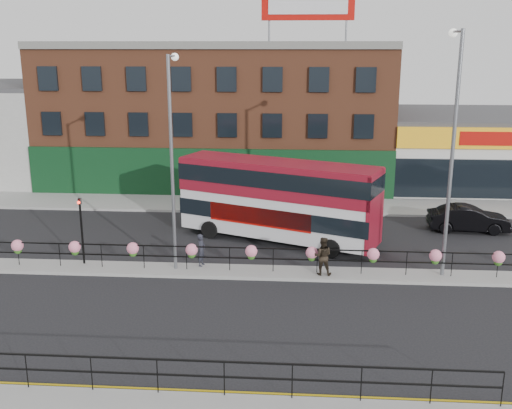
# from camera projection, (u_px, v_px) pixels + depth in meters

# --- Properties ---
(ground) EXTENTS (120.00, 120.00, 0.00)m
(ground) POSITION_uv_depth(u_px,v_px,m) (251.00, 274.00, 27.53)
(ground) COLOR black
(ground) RESTS_ON ground
(north_pavement) EXTENTS (60.00, 4.00, 0.15)m
(north_pavement) POSITION_uv_depth(u_px,v_px,m) (266.00, 205.00, 39.07)
(north_pavement) COLOR gray
(north_pavement) RESTS_ON ground
(median) EXTENTS (60.00, 1.60, 0.15)m
(median) POSITION_uv_depth(u_px,v_px,m) (251.00, 272.00, 27.51)
(median) COLOR gray
(median) RESTS_ON ground
(yellow_line_inner) EXTENTS (60.00, 0.10, 0.01)m
(yellow_line_inner) POSITION_uv_depth(u_px,v_px,m) (226.00, 392.00, 18.18)
(yellow_line_inner) COLOR gold
(yellow_line_inner) RESTS_ON ground
(yellow_line_outer) EXTENTS (60.00, 0.10, 0.01)m
(yellow_line_outer) POSITION_uv_depth(u_px,v_px,m) (225.00, 395.00, 18.01)
(yellow_line_outer) COLOR gold
(yellow_line_outer) RESTS_ON ground
(brick_building) EXTENTS (25.00, 12.21, 10.30)m
(brick_building) POSITION_uv_depth(u_px,v_px,m) (220.00, 113.00, 45.69)
(brick_building) COLOR brown
(brick_building) RESTS_ON ground
(supermarket) EXTENTS (15.00, 12.25, 5.30)m
(supermarket) POSITION_uv_depth(u_px,v_px,m) (484.00, 148.00, 44.90)
(supermarket) COLOR silver
(supermarket) RESTS_ON ground
(median_railing) EXTENTS (30.04, 0.56, 1.23)m
(median_railing) POSITION_uv_depth(u_px,v_px,m) (251.00, 252.00, 27.25)
(median_railing) COLOR black
(median_railing) RESTS_ON median
(south_railing) EXTENTS (20.04, 0.05, 1.12)m
(south_railing) POSITION_uv_depth(u_px,v_px,m) (157.00, 368.00, 17.69)
(south_railing) COLOR black
(south_railing) RESTS_ON south_pavement
(double_decker_bus) EXTENTS (10.84, 6.43, 4.33)m
(double_decker_bus) POSITION_uv_depth(u_px,v_px,m) (278.00, 193.00, 31.41)
(double_decker_bus) COLOR silver
(double_decker_bus) RESTS_ON ground
(car) EXTENTS (1.97, 4.59, 1.46)m
(car) POSITION_uv_depth(u_px,v_px,m) (468.00, 219.00, 33.62)
(car) COLOR black
(car) RESTS_ON ground
(pedestrian_a) EXTENTS (0.73, 0.62, 1.54)m
(pedestrian_a) POSITION_uv_depth(u_px,v_px,m) (201.00, 250.00, 27.96)
(pedestrian_a) COLOR #21232C
(pedestrian_a) RESTS_ON median
(pedestrian_b) EXTENTS (0.95, 0.78, 1.76)m
(pedestrian_b) POSITION_uv_depth(u_px,v_px,m) (323.00, 256.00, 26.84)
(pedestrian_b) COLOR black
(pedestrian_b) RESTS_ON median
(lamp_column_west) EXTENTS (0.35, 1.70, 9.69)m
(lamp_column_west) POSITION_uv_depth(u_px,v_px,m) (172.00, 145.00, 26.54)
(lamp_column_west) COLOR slate
(lamp_column_west) RESTS_ON median
(lamp_column_east) EXTENTS (0.39, 1.88, 10.73)m
(lamp_column_east) POSITION_uv_depth(u_px,v_px,m) (452.00, 134.00, 25.64)
(lamp_column_east) COLOR slate
(lamp_column_east) RESTS_ON median
(traffic_light_median) EXTENTS (0.15, 0.28, 3.65)m
(traffic_light_median) POSITION_uv_depth(u_px,v_px,m) (81.00, 216.00, 27.82)
(traffic_light_median) COLOR black
(traffic_light_median) RESTS_ON median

